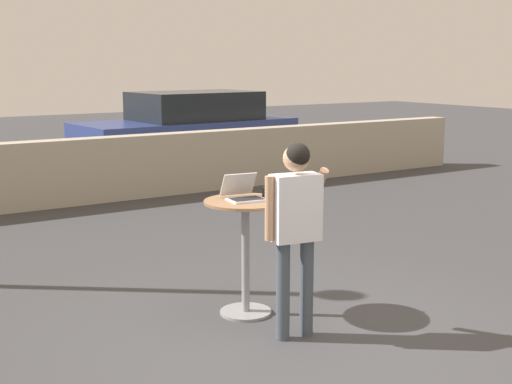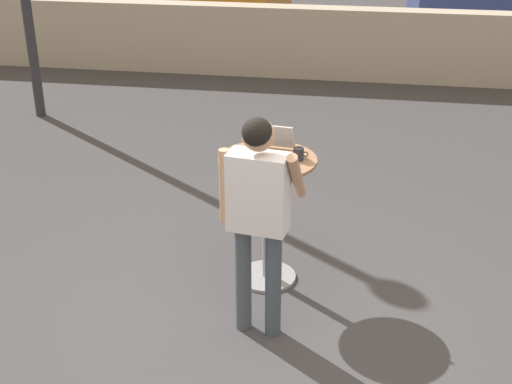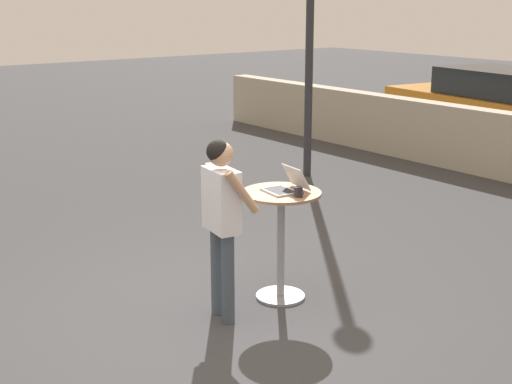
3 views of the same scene
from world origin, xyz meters
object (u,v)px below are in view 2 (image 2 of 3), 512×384
at_px(cafe_table, 267,200).
at_px(standing_person, 258,203).
at_px(coffee_mug, 299,154).
at_px(laptop, 270,150).

relative_size(cafe_table, standing_person, 0.64).
xyz_separation_m(cafe_table, coffee_mug, (0.22, 0.01, 0.39)).
bearing_deg(standing_person, cafe_table, 93.23).
bearing_deg(coffee_mug, standing_person, -105.12).
bearing_deg(cafe_table, laptop, 79.14).
bearing_deg(coffee_mug, cafe_table, -177.99).
relative_size(laptop, coffee_mug, 3.54).
height_order(laptop, standing_person, standing_person).
relative_size(cafe_table, coffee_mug, 9.29).
bearing_deg(cafe_table, coffee_mug, 2.01).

